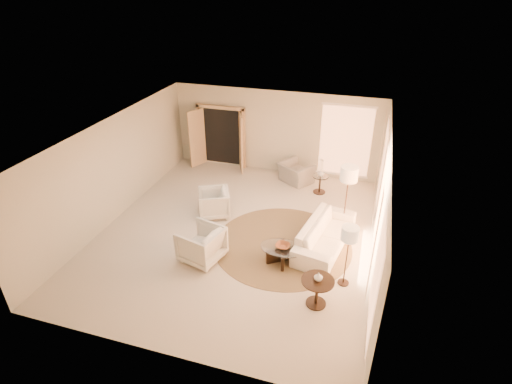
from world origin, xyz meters
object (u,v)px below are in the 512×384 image
(end_table, at_px, (317,288))
(side_table, at_px, (320,182))
(bowl, at_px, (283,246))
(armchair_right, at_px, (201,243))
(accent_chair, at_px, (296,170))
(side_vase, at_px, (321,173))
(floor_lamp_near, at_px, (349,177))
(end_vase, at_px, (318,277))
(armchair_left, at_px, (214,202))
(sofa, at_px, (325,235))
(coffee_table, at_px, (282,252))
(floor_lamp_far, at_px, (350,236))

(end_table, xyz_separation_m, side_table, (-0.68, 4.82, -0.09))
(bowl, bearing_deg, armchair_right, -165.98)
(accent_chair, xyz_separation_m, side_table, (0.87, -0.50, -0.09))
(side_table, bearing_deg, armchair_right, -118.08)
(armchair_right, xyz_separation_m, side_vase, (2.20, 4.11, 0.22))
(end_table, xyz_separation_m, bowl, (-1.00, 1.17, 0.00))
(accent_chair, height_order, floor_lamp_near, floor_lamp_near)
(armchair_right, distance_m, bowl, 1.93)
(end_vase, bearing_deg, accent_chair, 106.20)
(armchair_left, bearing_deg, sofa, 54.84)
(bowl, bearing_deg, coffee_table, 0.00)
(floor_lamp_near, relative_size, side_vase, 8.19)
(coffee_table, height_order, side_table, side_table)
(coffee_table, bearing_deg, end_table, -49.52)
(floor_lamp_far, xyz_separation_m, end_vase, (-0.48, -0.81, -0.54))
(floor_lamp_far, xyz_separation_m, side_vase, (-1.16, 4.02, -0.58))
(coffee_table, bearing_deg, floor_lamp_near, 55.48)
(armchair_right, bearing_deg, end_vase, 90.46)
(floor_lamp_near, height_order, end_vase, floor_lamp_near)
(end_table, bearing_deg, armchair_right, 166.17)
(armchair_right, bearing_deg, floor_lamp_far, 105.99)
(side_table, xyz_separation_m, floor_lamp_far, (1.16, -4.02, 0.92))
(coffee_table, bearing_deg, floor_lamp_far, -13.91)
(armchair_right, relative_size, floor_lamp_far, 0.63)
(floor_lamp_near, height_order, bowl, floor_lamp_near)
(side_table, distance_m, end_vase, 4.88)
(accent_chair, xyz_separation_m, coffee_table, (0.54, -4.15, -0.19))
(armchair_left, relative_size, end_vase, 4.63)
(sofa, relative_size, end_table, 3.53)
(end_table, bearing_deg, side_table, 98.01)
(bowl, bearing_deg, floor_lamp_near, 55.48)
(armchair_left, xyz_separation_m, end_table, (3.34, -2.65, 0.01))
(sofa, bearing_deg, end_table, -166.23)
(armchair_right, relative_size, accent_chair, 0.93)
(accent_chair, bearing_deg, end_table, 140.06)
(side_table, height_order, floor_lamp_far, floor_lamp_far)
(armchair_left, relative_size, armchair_right, 0.92)
(armchair_left, height_order, end_table, armchair_left)
(floor_lamp_far, height_order, end_vase, floor_lamp_far)
(sofa, distance_m, bowl, 1.25)
(sofa, bearing_deg, accent_chair, 34.03)
(end_table, relative_size, bowl, 1.99)
(sofa, xyz_separation_m, coffee_table, (-0.88, -0.88, -0.10))
(coffee_table, xyz_separation_m, floor_lamp_far, (1.49, -0.37, 1.02))
(sofa, xyz_separation_m, side_vase, (-0.56, 2.77, 0.34))
(side_table, bearing_deg, bowl, -95.07)
(side_table, bearing_deg, end_vase, -81.99)
(end_vase, bearing_deg, side_table, 98.01)
(end_vase, bearing_deg, side_vase, 98.01)
(side_table, distance_m, bowl, 3.66)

